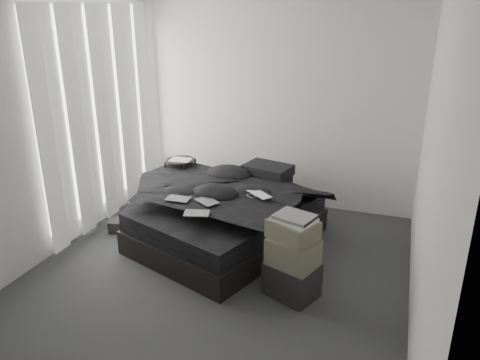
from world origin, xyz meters
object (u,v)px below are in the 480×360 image
(bed, at_px, (228,230))
(laptop, at_px, (256,189))
(box_lower, at_px, (292,279))
(side_stand, at_px, (181,185))

(bed, bearing_deg, laptop, 7.50)
(laptop, bearing_deg, box_lower, -13.44)
(side_stand, bearing_deg, laptop, -29.76)
(box_lower, bearing_deg, side_stand, 141.99)
(bed, xyz_separation_m, box_lower, (0.92, -0.78, 0.03))
(laptop, height_order, box_lower, laptop)
(bed, relative_size, laptop, 6.24)
(laptop, distance_m, side_stand, 1.45)
(laptop, xyz_separation_m, side_stand, (-1.22, 0.70, -0.37))
(laptop, relative_size, box_lower, 0.70)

